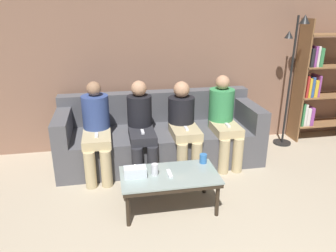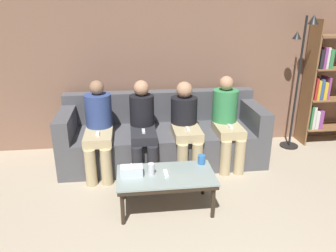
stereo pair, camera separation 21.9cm
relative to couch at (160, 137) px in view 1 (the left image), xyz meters
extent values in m
cube|color=#8C6651|center=(0.00, 0.54, 0.98)|extent=(12.00, 0.06, 2.60)
cube|color=#515156|center=(0.00, -0.06, -0.09)|extent=(2.61, 0.93, 0.45)
cube|color=#515156|center=(0.00, 0.31, 0.34)|extent=(2.61, 0.20, 0.42)
cube|color=#515156|center=(-1.22, -0.06, 0.28)|extent=(0.18, 0.93, 0.29)
cube|color=#515156|center=(1.22, -0.06, 0.28)|extent=(0.18, 0.93, 0.29)
cube|color=#8C9E99|center=(-0.09, -1.17, 0.07)|extent=(0.98, 0.53, 0.02)
cube|color=#2D2319|center=(-0.09, -1.17, 0.04)|extent=(0.96, 0.52, 0.04)
cylinder|color=#2D2319|center=(-0.53, -1.39, -0.15)|extent=(0.04, 0.04, 0.33)
cylinder|color=#2D2319|center=(0.35, -1.39, -0.15)|extent=(0.04, 0.04, 0.33)
cylinder|color=#2D2319|center=(-0.53, -0.95, -0.15)|extent=(0.04, 0.04, 0.33)
cylinder|color=#2D2319|center=(0.35, -0.95, -0.15)|extent=(0.04, 0.04, 0.33)
cylinder|color=silver|center=(-0.24, -1.15, 0.13)|extent=(0.07, 0.07, 0.12)
cylinder|color=#3372BF|center=(0.31, -0.99, 0.12)|extent=(0.08, 0.08, 0.10)
cube|color=silver|center=(-0.43, -1.15, 0.12)|extent=(0.22, 0.12, 0.10)
sphere|color=white|center=(-0.43, -1.15, 0.19)|extent=(0.04, 0.04, 0.04)
cube|color=white|center=(-0.09, -1.17, 0.08)|extent=(0.04, 0.15, 0.02)
cube|color=brown|center=(2.16, 0.31, 0.59)|extent=(0.02, 0.32, 1.80)
cube|color=brown|center=(2.64, 0.31, -0.09)|extent=(0.97, 0.32, 0.02)
cube|color=#38844C|center=(2.23, 0.31, 0.10)|extent=(0.03, 0.24, 0.36)
cube|color=silver|center=(2.27, 0.31, 0.09)|extent=(0.04, 0.24, 0.34)
cube|color=silver|center=(2.33, 0.31, 0.06)|extent=(0.06, 0.24, 0.28)
cube|color=#8E4293|center=(2.39, 0.31, 0.06)|extent=(0.06, 0.24, 0.28)
cube|color=brown|center=(2.64, 0.31, 0.36)|extent=(0.97, 0.32, 0.02)
cube|color=red|center=(2.23, 0.31, 0.53)|extent=(0.03, 0.24, 0.32)
cube|color=gold|center=(2.28, 0.31, 0.51)|extent=(0.04, 0.24, 0.28)
cube|color=#33569E|center=(2.32, 0.31, 0.52)|extent=(0.04, 0.24, 0.30)
cube|color=gold|center=(2.38, 0.31, 0.50)|extent=(0.05, 0.24, 0.25)
cube|color=#8E4293|center=(2.43, 0.31, 0.53)|extent=(0.03, 0.24, 0.32)
cube|color=brown|center=(2.64, 0.31, 0.81)|extent=(0.97, 0.32, 0.02)
cube|color=#232328|center=(2.24, 0.31, 0.95)|extent=(0.04, 0.24, 0.26)
cube|color=#8E4293|center=(2.29, 0.31, 0.97)|extent=(0.04, 0.24, 0.29)
cube|color=silver|center=(2.33, 0.31, 0.97)|extent=(0.04, 0.24, 0.29)
cube|color=#38844C|center=(2.39, 0.31, 0.95)|extent=(0.06, 0.24, 0.27)
cylinder|color=black|center=(1.91, 0.16, -0.30)|extent=(0.26, 0.26, 0.02)
cylinder|color=black|center=(1.91, 0.16, 0.61)|extent=(0.03, 0.03, 1.85)
cone|color=black|center=(2.01, 0.16, 1.48)|extent=(0.14, 0.14, 0.12)
cone|color=black|center=(1.83, 0.20, 1.28)|extent=(0.12, 0.12, 0.10)
cylinder|color=tan|center=(-0.90, -0.60, -0.09)|extent=(0.13, 0.13, 0.45)
cylinder|color=tan|center=(-0.72, -0.60, -0.09)|extent=(0.13, 0.13, 0.45)
cube|color=tan|center=(-0.81, -0.35, 0.18)|extent=(0.33, 0.49, 0.10)
cylinder|color=#334784|center=(-0.81, -0.11, 0.38)|extent=(0.33, 0.33, 0.51)
sphere|color=#997051|center=(-0.81, -0.11, 0.73)|extent=(0.17, 0.17, 0.17)
cube|color=white|center=(-0.81, -0.40, 0.25)|extent=(0.04, 0.12, 0.02)
cylinder|color=#28282D|center=(-0.36, -0.59, -0.09)|extent=(0.13, 0.13, 0.45)
cylinder|color=#28282D|center=(-0.18, -0.59, -0.09)|extent=(0.13, 0.13, 0.45)
cube|color=#28282D|center=(-0.27, -0.35, 0.18)|extent=(0.31, 0.49, 0.10)
cylinder|color=black|center=(-0.27, -0.11, 0.37)|extent=(0.31, 0.31, 0.48)
sphere|color=tan|center=(-0.27, -0.11, 0.70)|extent=(0.19, 0.19, 0.19)
cube|color=white|center=(-0.27, -0.40, 0.25)|extent=(0.04, 0.12, 0.02)
cylinder|color=tan|center=(0.18, -0.58, -0.09)|extent=(0.13, 0.13, 0.45)
cylinder|color=tan|center=(0.36, -0.58, -0.09)|extent=(0.13, 0.13, 0.45)
cube|color=tan|center=(0.27, -0.34, 0.18)|extent=(0.34, 0.47, 0.10)
cylinder|color=black|center=(0.27, -0.11, 0.35)|extent=(0.34, 0.34, 0.43)
sphere|color=tan|center=(0.27, -0.11, 0.67)|extent=(0.20, 0.20, 0.20)
cube|color=white|center=(0.27, -0.39, 0.25)|extent=(0.04, 0.12, 0.02)
cylinder|color=tan|center=(0.72, -0.55, -0.09)|extent=(0.13, 0.13, 0.45)
cylinder|color=tan|center=(0.90, -0.55, -0.09)|extent=(0.13, 0.13, 0.45)
cube|color=tan|center=(0.81, -0.33, 0.18)|extent=(0.33, 0.44, 0.10)
cylinder|color=#388E51|center=(0.81, -0.11, 0.39)|extent=(0.33, 0.33, 0.51)
sphere|color=tan|center=(0.81, -0.11, 0.73)|extent=(0.18, 0.18, 0.18)
cube|color=white|center=(0.81, -0.37, 0.25)|extent=(0.04, 0.12, 0.02)
camera|label=1|loc=(-0.64, -4.01, 1.67)|focal=35.00mm
camera|label=2|loc=(-0.42, -4.05, 1.67)|focal=35.00mm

